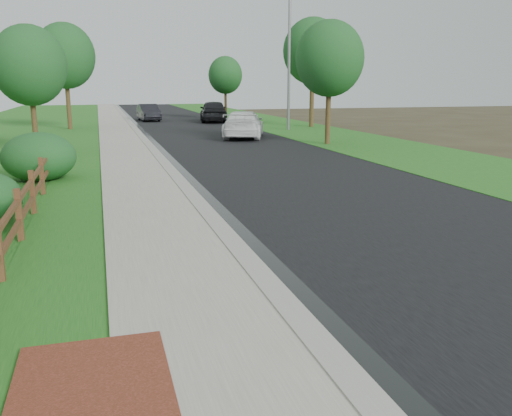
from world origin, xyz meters
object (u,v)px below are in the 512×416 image
object	(u,v)px
dark_car_mid	(213,111)
streetlight	(287,49)
ranch_fence	(26,200)
white_suv	(243,124)

from	to	relation	value
dark_car_mid	streetlight	distance (m)	10.80
ranch_fence	white_suv	xyz separation A→B (m)	(9.73, 18.29, 0.18)
white_suv	streetlight	world-z (taller)	streetlight
streetlight	dark_car_mid	bearing A→B (deg)	108.35
ranch_fence	white_suv	size ratio (longest dim) A/B	3.17
ranch_fence	streetlight	bearing A→B (deg)	58.64
white_suv	streetlight	bearing A→B (deg)	-114.05
dark_car_mid	white_suv	bearing A→B (deg)	94.31
ranch_fence	streetlight	xyz separation A→B (m)	(13.90, 22.81, 4.74)
dark_car_mid	streetlight	world-z (taller)	streetlight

